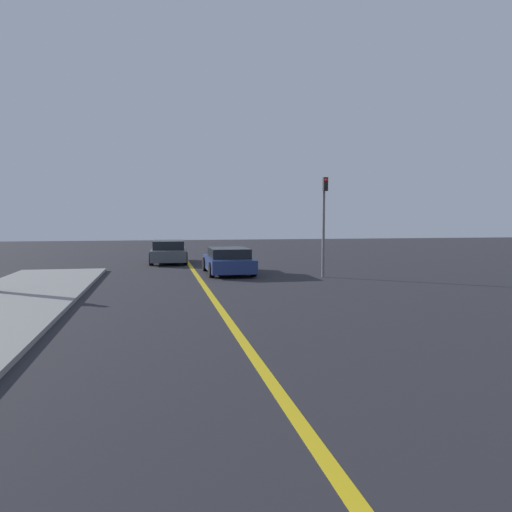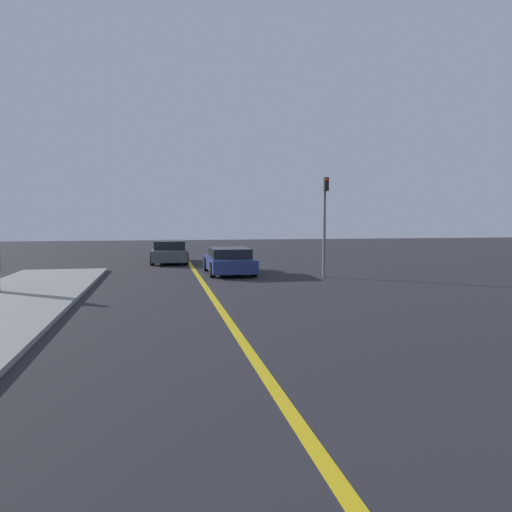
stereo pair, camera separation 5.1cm
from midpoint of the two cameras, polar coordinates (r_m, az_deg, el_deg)
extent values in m
cube|color=gold|center=(15.45, -5.10, -4.76)|extent=(0.20, 60.00, 0.01)
cube|color=navy|center=(22.06, -3.28, -0.85)|extent=(1.87, 4.25, 0.56)
cube|color=black|center=(21.81, -3.20, 0.38)|extent=(1.64, 2.34, 0.41)
cylinder|color=black|center=(23.27, -5.88, -0.93)|extent=(0.22, 0.64, 0.64)
cylinder|color=black|center=(23.50, -1.61, -0.86)|extent=(0.22, 0.64, 0.64)
cylinder|color=black|center=(20.67, -5.17, -1.58)|extent=(0.22, 0.64, 0.64)
cylinder|color=black|center=(20.93, -0.38, -1.49)|extent=(0.22, 0.64, 0.64)
cube|color=#4C5156|center=(27.74, -10.00, 0.20)|extent=(1.98, 4.40, 0.59)
cube|color=black|center=(27.49, -10.01, 1.27)|extent=(1.70, 2.44, 0.46)
cylinder|color=black|center=(29.11, -11.70, 0.09)|extent=(0.24, 0.69, 0.68)
cylinder|color=black|center=(29.09, -8.24, 0.13)|extent=(0.24, 0.69, 0.68)
cylinder|color=black|center=(26.43, -11.93, -0.33)|extent=(0.24, 0.69, 0.68)
cylinder|color=black|center=(26.41, -8.13, -0.28)|extent=(0.24, 0.69, 0.68)
cylinder|color=slate|center=(20.79, 7.64, 3.22)|extent=(0.12, 0.12, 4.11)
cube|color=black|center=(20.67, 7.86, 8.14)|extent=(0.18, 0.18, 0.55)
sphere|color=red|center=(20.59, 7.94, 8.61)|extent=(0.14, 0.14, 0.14)
camera|label=1|loc=(0.03, -90.12, -0.01)|focal=35.00mm
camera|label=2|loc=(0.03, 89.88, 0.01)|focal=35.00mm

